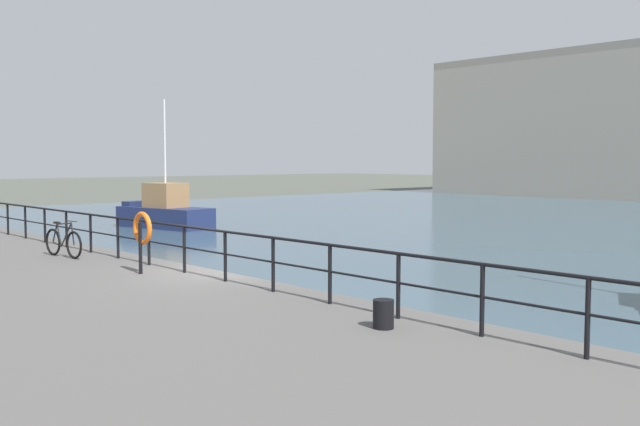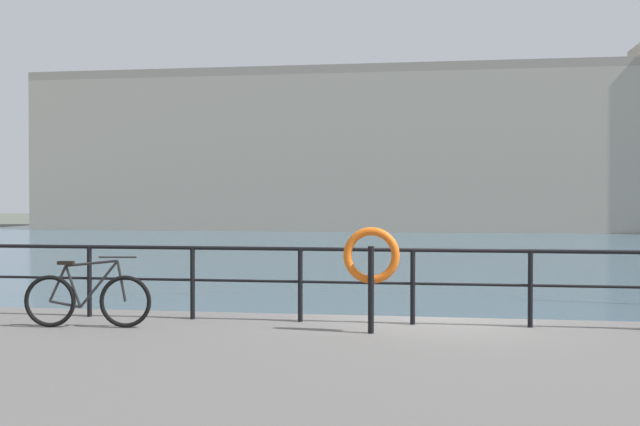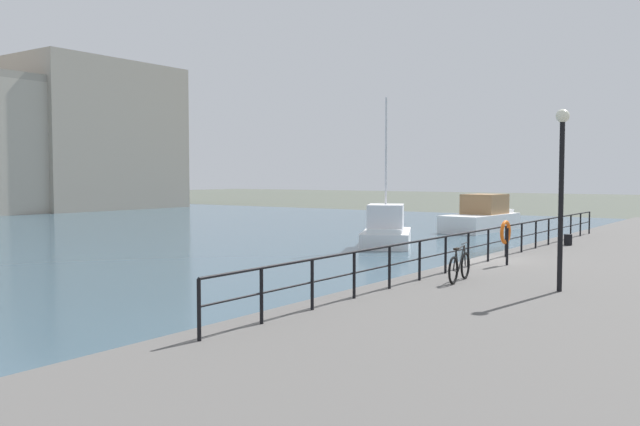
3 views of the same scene
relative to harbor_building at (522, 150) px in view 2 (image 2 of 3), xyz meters
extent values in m
plane|color=#4C5147|center=(-6.70, -56.08, -6.72)|extent=(240.00, 240.00, 0.00)
cube|color=#385160|center=(-6.70, -25.88, -6.72)|extent=(80.00, 60.00, 0.01)
cube|color=#A89E8E|center=(-6.70, 0.01, -0.45)|extent=(68.47, 12.56, 12.54)
cube|color=gray|center=(-6.70, -5.97, 6.17)|extent=(68.47, 0.60, 0.70)
cylinder|color=black|center=(-11.83, -56.83, -5.33)|extent=(0.07, 0.07, 1.05)
cylinder|color=black|center=(-10.22, -56.83, -5.33)|extent=(0.07, 0.07, 1.05)
cylinder|color=black|center=(-8.61, -56.83, -5.33)|extent=(0.07, 0.07, 1.05)
cylinder|color=black|center=(-7.00, -56.83, -5.33)|extent=(0.07, 0.07, 1.05)
cylinder|color=black|center=(-5.39, -56.83, -5.33)|extent=(0.07, 0.07, 1.05)
cylinder|color=black|center=(-7.00, -56.83, -4.81)|extent=(25.76, 0.06, 0.06)
cylinder|color=black|center=(-7.00, -56.83, -5.28)|extent=(25.76, 0.04, 0.04)
torus|color=black|center=(-10.89, -57.72, -5.50)|extent=(0.72, 0.14, 0.72)
torus|color=black|center=(-11.93, -57.84, -5.50)|extent=(0.72, 0.14, 0.72)
cylinder|color=black|center=(-11.25, -57.76, -5.26)|extent=(0.55, 0.10, 0.66)
cylinder|color=black|center=(-11.61, -57.80, -5.29)|extent=(0.24, 0.06, 0.58)
cylinder|color=black|center=(-11.35, -57.77, -4.97)|extent=(0.72, 0.12, 0.11)
cylinder|color=black|center=(-11.72, -57.81, -5.54)|extent=(0.43, 0.09, 0.12)
cylinder|color=black|center=(-11.82, -57.83, -5.25)|extent=(0.26, 0.07, 0.51)
cylinder|color=black|center=(-10.94, -57.72, -5.22)|extent=(0.14, 0.05, 0.57)
cube|color=black|center=(-11.71, -57.81, -4.97)|extent=(0.23, 0.12, 0.05)
cylinder|color=black|center=(-10.99, -57.73, -4.89)|extent=(0.52, 0.09, 0.02)
cylinder|color=black|center=(-7.51, -57.65, -5.28)|extent=(0.08, 0.08, 1.15)
torus|color=orange|center=(-7.51, -57.59, -4.84)|extent=(0.75, 0.11, 0.75)
camera|label=1|loc=(7.17, -65.52, -3.31)|focal=40.92mm
camera|label=2|loc=(-6.59, -67.97, -4.09)|focal=44.29mm
camera|label=3|loc=(-27.81, -64.95, -3.09)|focal=37.86mm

